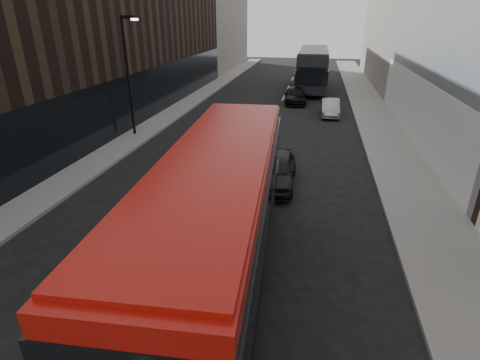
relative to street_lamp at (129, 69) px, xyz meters
The scene contains 10 objects.
sidewalk_right 17.69m from the street_lamp, 24.00° to the left, with size 3.00×80.00×0.15m, color slate.
sidewalk_left 8.12m from the street_lamp, 88.20° to the left, with size 2.00×80.00×0.15m, color slate.
building_left_mid 12.76m from the street_lamp, 105.29° to the left, with size 5.00×24.00×14.00m, color black.
building_left_far 34.24m from the street_lamp, 95.51° to the left, with size 5.00×20.00×13.00m, color slate.
street_lamp is the anchor object (origin of this frame).
red_bus 16.57m from the street_lamp, 56.38° to the right, with size 3.12×10.69×4.27m.
grey_bus 22.40m from the street_lamp, 61.42° to the left, with size 3.00×12.56×4.04m.
car_a 11.85m from the street_lamp, 31.15° to the right, with size 1.74×4.33×1.48m, color black.
car_b 15.15m from the street_lamp, 32.81° to the left, with size 1.32×3.78×1.24m, color #979B9F.
car_c 15.73m from the street_lamp, 52.03° to the left, with size 1.82×4.49×1.30m, color black.
Camera 1 is at (3.00, -3.56, 7.10)m, focal length 28.00 mm.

